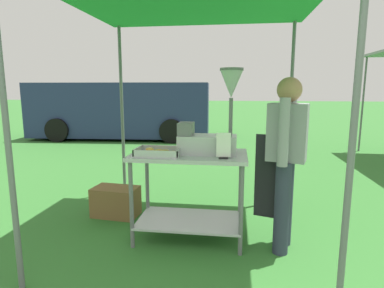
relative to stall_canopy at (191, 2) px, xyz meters
name	(u,v)px	position (x,y,z in m)	size (l,w,h in m)	color
ground_plane	(225,151)	(0.20, 4.59, -2.30)	(70.00, 70.00, 0.00)	#33702D
stall_canopy	(191,2)	(0.00, 0.00, 0.00)	(2.50, 2.51, 2.40)	slate
donut_cart	(189,179)	(0.00, -0.10, -1.68)	(1.12, 0.65, 0.88)	#B7B7BC
donut_tray	(158,153)	(-0.28, -0.24, -1.40)	(0.42, 0.29, 0.07)	#B7B7BC
donut_fryer	(212,127)	(0.22, -0.09, -1.16)	(0.61, 0.28, 0.81)	#B7B7BC
menu_sign	(224,148)	(0.34, -0.30, -1.32)	(0.13, 0.05, 0.24)	black
vendor	(285,156)	(0.90, -0.19, -1.40)	(0.47, 0.53, 1.61)	#2D3347
supply_crate	(116,202)	(-0.96, 0.36, -2.13)	(0.56, 0.37, 0.35)	brown
van_navy	(123,110)	(-3.06, 6.45, -1.43)	(5.48, 2.38, 1.69)	navy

